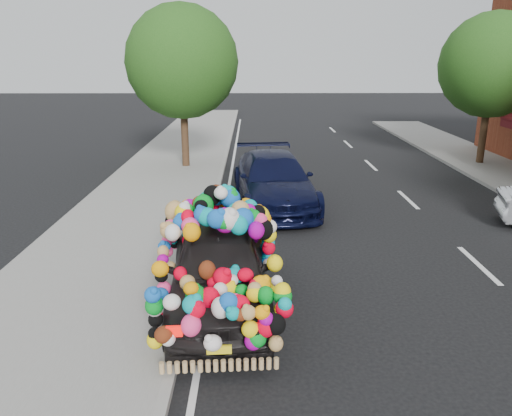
# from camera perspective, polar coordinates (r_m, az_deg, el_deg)

# --- Properties ---
(ground) EXTENTS (100.00, 100.00, 0.00)m
(ground) POSITION_cam_1_polar(r_m,az_deg,el_deg) (10.70, 6.14, -6.55)
(ground) COLOR black
(ground) RESTS_ON ground
(sidewalk) EXTENTS (4.00, 60.00, 0.12)m
(sidewalk) POSITION_cam_1_polar(r_m,az_deg,el_deg) (11.05, -16.73, -6.11)
(sidewalk) COLOR gray
(sidewalk) RESTS_ON ground
(kerb) EXTENTS (0.15, 60.00, 0.13)m
(kerb) POSITION_cam_1_polar(r_m,az_deg,el_deg) (10.67, -6.57, -6.27)
(kerb) COLOR gray
(kerb) RESTS_ON ground
(lane_markings) EXTENTS (6.00, 50.00, 0.01)m
(lane_markings) POSITION_cam_1_polar(r_m,az_deg,el_deg) (11.68, 24.07, -5.93)
(lane_markings) COLOR silver
(lane_markings) RESTS_ON ground
(tree_near_sidewalk) EXTENTS (4.20, 4.20, 6.13)m
(tree_near_sidewalk) POSITION_cam_1_polar(r_m,az_deg,el_deg) (19.41, -8.48, 16.18)
(tree_near_sidewalk) COLOR #332114
(tree_near_sidewalk) RESTS_ON ground
(tree_far_b) EXTENTS (4.00, 4.00, 5.90)m
(tree_far_b) POSITION_cam_1_polar(r_m,az_deg,el_deg) (21.79, 25.40, 14.51)
(tree_far_b) COLOR #332114
(tree_far_b) RESTS_ON ground
(plush_art_car) EXTENTS (2.35, 4.59, 2.11)m
(plush_art_car) POSITION_cam_1_polar(r_m,az_deg,el_deg) (8.65, -4.31, -4.67)
(plush_art_car) COLOR black
(plush_art_car) RESTS_ON ground
(navy_sedan) EXTENTS (2.65, 5.37, 1.50)m
(navy_sedan) POSITION_cam_1_polar(r_m,az_deg,el_deg) (14.68, 2.04, 3.19)
(navy_sedan) COLOR black
(navy_sedan) RESTS_ON ground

